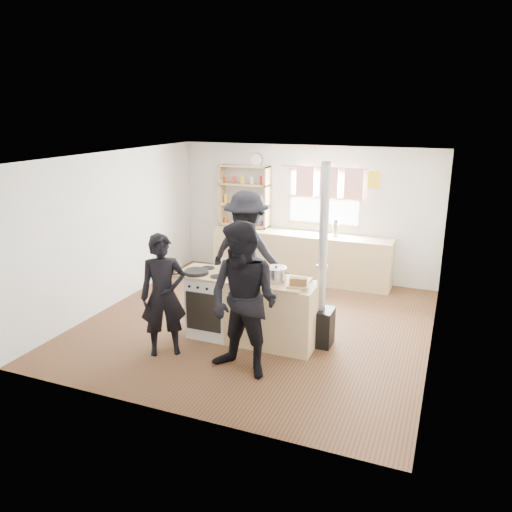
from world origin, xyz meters
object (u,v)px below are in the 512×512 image
at_px(stockpot_counter, 276,274).
at_px(person_far, 247,253).
at_px(thermos, 336,229).
at_px(person_near_left, 163,295).
at_px(roast_tray, 250,273).
at_px(bread_board, 298,283).
at_px(flue_heater, 321,300).
at_px(skillet_greens, 196,272).
at_px(cooking_island, 252,309).
at_px(stockpot_stove, 229,264).
at_px(person_near_right, 244,301).

height_order(stockpot_counter, person_far, person_far).
height_order(thermos, person_near_left, person_near_left).
distance_m(thermos, roast_tray, 2.76).
relative_size(bread_board, person_near_left, 0.19).
height_order(thermos, flue_heater, flue_heater).
relative_size(thermos, skillet_greens, 0.62).
relative_size(cooking_island, stockpot_stove, 8.31).
bearing_deg(cooking_island, skillet_greens, -170.21).
xyz_separation_m(thermos, stockpot_counter, (-0.15, -2.79, -0.02)).
bearing_deg(flue_heater, person_near_right, -120.43).
bearing_deg(person_near_left, roast_tray, 10.01).
xyz_separation_m(stockpot_stove, person_near_right, (0.68, -1.06, -0.06)).
bearing_deg(stockpot_counter, cooking_island, 177.33).
xyz_separation_m(bread_board, person_near_left, (-1.62, -0.67, -0.17)).
bearing_deg(bread_board, flue_heater, 57.07).
xyz_separation_m(person_near_left, person_near_right, (1.18, -0.11, 0.14)).
bearing_deg(skillet_greens, roast_tray, 15.54).
bearing_deg(person_far, cooking_island, 122.07).
xyz_separation_m(stockpot_stove, bread_board, (1.11, -0.29, -0.03)).
relative_size(cooking_island, person_far, 1.01).
bearing_deg(skillet_greens, person_near_left, -102.64).
height_order(stockpot_stove, person_far, person_far).
relative_size(thermos, cooking_island, 0.15).
distance_m(skillet_greens, stockpot_stove, 0.48).
bearing_deg(stockpot_stove, person_near_left, -117.72).
height_order(roast_tray, stockpot_counter, stockpot_counter).
relative_size(thermos, person_near_left, 0.18).
bearing_deg(thermos, roast_tray, -101.65).
relative_size(stockpot_counter, person_far, 0.15).
bearing_deg(flue_heater, roast_tray, -170.24).
relative_size(cooking_island, stockpot_counter, 6.70).
bearing_deg(person_far, stockpot_stove, 99.83).
bearing_deg(bread_board, skillet_greens, -178.97).
xyz_separation_m(roast_tray, bread_board, (0.75, -0.18, 0.01)).
xyz_separation_m(person_near_right, person_far, (-0.73, 1.84, 0.02)).
bearing_deg(person_near_right, person_near_left, -173.40).
bearing_deg(roast_tray, person_far, 115.29).
xyz_separation_m(skillet_greens, roast_tray, (0.72, 0.20, 0.01)).
bearing_deg(person_near_right, thermos, 98.02).
xyz_separation_m(skillet_greens, bread_board, (1.47, 0.03, 0.02)).
xyz_separation_m(roast_tray, person_near_right, (0.31, -0.95, -0.02)).
relative_size(roast_tray, stockpot_counter, 1.53).
height_order(stockpot_counter, flue_heater, flue_heater).
distance_m(stockpot_stove, person_far, 0.78).
distance_m(thermos, flue_heater, 2.60).
relative_size(skillet_greens, stockpot_stove, 2.04).
bearing_deg(person_near_right, cooking_island, 118.50).
xyz_separation_m(skillet_greens, person_near_left, (-0.14, -0.64, -0.14)).
bearing_deg(thermos, stockpot_counter, -93.06).
height_order(skillet_greens, flue_heater, flue_heater).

